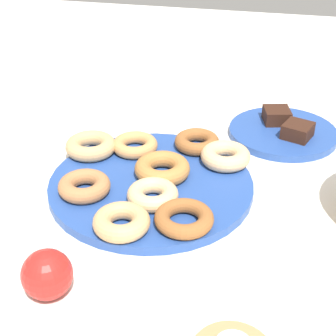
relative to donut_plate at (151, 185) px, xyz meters
name	(u,v)px	position (x,y,z in m)	size (l,w,h in m)	color
ground_plane	(151,189)	(0.00, 0.00, -0.01)	(2.40, 2.40, 0.00)	white
donut_plate	(151,185)	(0.00, 0.00, 0.00)	(0.35, 0.35, 0.02)	#284C9E
donut_0	(153,195)	(0.06, 0.02, 0.02)	(0.08, 0.08, 0.03)	#EABC84
donut_1	(91,146)	(-0.07, -0.13, 0.02)	(0.09, 0.09, 0.03)	tan
donut_2	(84,186)	(0.06, -0.10, 0.02)	(0.09, 0.09, 0.03)	#B27547
donut_3	(225,156)	(-0.09, 0.12, 0.02)	(0.09, 0.09, 0.03)	#EABC84
donut_4	(135,145)	(-0.10, -0.06, 0.02)	(0.09, 0.09, 0.02)	tan
donut_5	(184,218)	(0.11, 0.08, 0.02)	(0.09, 0.09, 0.02)	#995B2D
donut_6	(122,222)	(0.14, -0.01, 0.02)	(0.09, 0.09, 0.03)	tan
donut_7	(162,169)	(-0.02, 0.02, 0.02)	(0.10, 0.10, 0.03)	#BC7A3D
donut_8	(197,142)	(-0.13, 0.06, 0.02)	(0.09, 0.09, 0.03)	#995B2D
cake_plate	(283,133)	(-0.25, 0.21, 0.00)	(0.22, 0.22, 0.01)	#284C9E
brownie_near	(277,115)	(-0.28, 0.20, 0.02)	(0.05, 0.05, 0.03)	#381E14
brownie_far	(298,131)	(-0.22, 0.24, 0.02)	(0.05, 0.05, 0.03)	#381E14
apple	(47,274)	(0.27, -0.07, 0.03)	(0.07, 0.07, 0.07)	red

